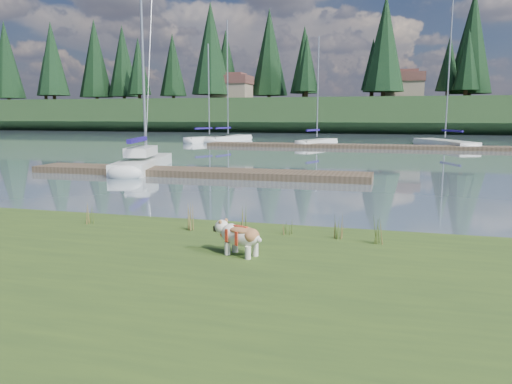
% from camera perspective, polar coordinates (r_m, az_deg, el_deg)
% --- Properties ---
extents(ground, '(200.00, 200.00, 0.00)m').
position_cam_1_polar(ground, '(42.55, 8.92, 5.03)').
color(ground, slate).
rests_on(ground, ground).
extents(bank, '(60.00, 9.00, 0.35)m').
position_cam_1_polar(bank, '(8.23, -21.36, -10.26)').
color(bank, '#364F1C').
rests_on(bank, ground).
extents(ridge, '(200.00, 20.00, 5.00)m').
position_cam_1_polar(ridge, '(85.32, 12.28, 8.50)').
color(ridge, '#1B3118').
rests_on(ridge, ground).
extents(bulldog, '(0.99, 0.61, 0.58)m').
position_cam_1_polar(bulldog, '(8.70, -1.85, -4.92)').
color(bulldog, silver).
rests_on(bulldog, bank).
extents(sailboat_main, '(3.51, 8.14, 11.60)m').
position_cam_1_polar(sailboat_main, '(26.62, -12.45, 3.58)').
color(sailboat_main, silver).
rests_on(sailboat_main, ground).
extents(dock_near, '(16.00, 2.00, 0.30)m').
position_cam_1_polar(dock_near, '(23.08, -7.08, 2.26)').
color(dock_near, '#4C3D2C').
rests_on(dock_near, ground).
extents(dock_far, '(26.00, 2.20, 0.30)m').
position_cam_1_polar(dock_far, '(42.36, 11.62, 5.14)').
color(dock_far, '#4C3D2C').
rests_on(dock_far, ground).
extents(sailboat_bg_0, '(4.03, 6.49, 9.71)m').
position_cam_1_polar(sailboat_bg_0, '(50.93, -4.87, 6.09)').
color(sailboat_bg_0, silver).
rests_on(sailboat_bg_0, ground).
extents(sailboat_bg_1, '(3.31, 8.39, 12.25)m').
position_cam_1_polar(sailboat_bg_1, '(52.63, -2.80, 6.20)').
color(sailboat_bg_1, silver).
rests_on(sailboat_bg_1, ground).
extents(sailboat_bg_2, '(3.33, 6.26, 9.56)m').
position_cam_1_polar(sailboat_bg_2, '(45.32, 7.30, 5.72)').
color(sailboat_bg_2, silver).
rests_on(sailboat_bg_2, ground).
extents(sailboat_bg_3, '(5.32, 9.19, 13.42)m').
position_cam_1_polar(sailboat_bg_3, '(47.01, 20.29, 5.34)').
color(sailboat_bg_3, silver).
rests_on(sailboat_bg_3, ground).
extents(weed_0, '(0.17, 0.14, 0.63)m').
position_cam_1_polar(weed_0, '(10.68, -7.81, -2.95)').
color(weed_0, '#475B23').
rests_on(weed_0, bank).
extents(weed_1, '(0.17, 0.14, 0.55)m').
position_cam_1_polar(weed_1, '(10.83, -1.47, -2.88)').
color(weed_1, '#475B23').
rests_on(weed_1, bank).
extents(weed_2, '(0.17, 0.14, 0.54)m').
position_cam_1_polar(weed_2, '(10.00, 9.42, -4.01)').
color(weed_2, '#475B23').
rests_on(weed_2, bank).
extents(weed_3, '(0.17, 0.14, 0.51)m').
position_cam_1_polar(weed_3, '(11.79, -18.42, -2.45)').
color(weed_3, '#475B23').
rests_on(weed_3, bank).
extents(weed_4, '(0.17, 0.14, 0.36)m').
position_cam_1_polar(weed_4, '(10.22, 3.68, -4.08)').
color(weed_4, '#475B23').
rests_on(weed_4, bank).
extents(weed_5, '(0.17, 0.14, 0.62)m').
position_cam_1_polar(weed_5, '(9.77, 13.59, -4.27)').
color(weed_5, '#475B23').
rests_on(weed_5, bank).
extents(mud_lip, '(60.00, 0.50, 0.14)m').
position_cam_1_polar(mud_lip, '(11.92, -8.65, -4.40)').
color(mud_lip, '#33281C').
rests_on(mud_lip, ground).
extents(conifer_0, '(5.72, 5.72, 14.15)m').
position_cam_1_polar(conifer_0, '(99.69, -22.28, 13.92)').
color(conifer_0, '#382619').
rests_on(conifer_0, ridge).
extents(conifer_1, '(4.40, 4.40, 11.30)m').
position_cam_1_polar(conifer_1, '(94.84, -13.28, 13.80)').
color(conifer_1, '#382619').
rests_on(conifer_1, ridge).
extents(conifer_2, '(6.60, 6.60, 16.05)m').
position_cam_1_polar(conifer_2, '(86.20, -5.18, 16.02)').
color(conifer_2, '#382619').
rests_on(conifer_2, ridge).
extents(conifer_3, '(4.84, 4.84, 12.25)m').
position_cam_1_polar(conifer_3, '(85.94, 5.55, 14.83)').
color(conifer_3, '#382619').
rests_on(conifer_3, ridge).
extents(conifer_4, '(6.16, 6.16, 15.10)m').
position_cam_1_polar(conifer_4, '(78.88, 14.51, 16.12)').
color(conifer_4, '#382619').
rests_on(conifer_4, ridge).
extents(conifer_5, '(3.96, 3.96, 10.35)m').
position_cam_1_polar(conifer_5, '(83.21, 23.03, 13.75)').
color(conifer_5, '#382619').
rests_on(conifer_5, ridge).
extents(house_0, '(6.30, 5.30, 4.65)m').
position_cam_1_polar(house_0, '(86.55, -2.75, 11.88)').
color(house_0, gray).
rests_on(house_0, ridge).
extents(house_1, '(6.30, 5.30, 4.65)m').
position_cam_1_polar(house_1, '(83.32, 16.52, 11.65)').
color(house_1, gray).
rests_on(house_1, ridge).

